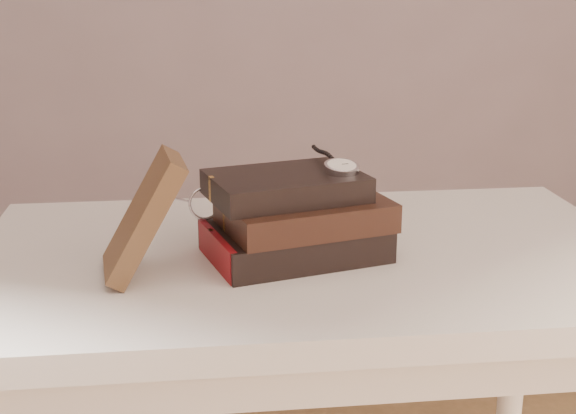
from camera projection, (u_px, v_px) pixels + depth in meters
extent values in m
cube|color=silver|center=(310.00, 262.00, 1.20)|extent=(1.00, 0.60, 0.04)
cube|color=white|center=(309.00, 299.00, 1.21)|extent=(0.88, 0.49, 0.08)
cylinder|color=white|center=(53.00, 411.00, 1.49)|extent=(0.05, 0.05, 0.71)
cylinder|color=white|center=(512.00, 383.00, 1.59)|extent=(0.05, 0.05, 0.71)
cube|color=black|center=(295.00, 241.00, 1.16)|extent=(0.28, 0.23, 0.05)
cube|color=beige|center=(297.00, 240.00, 1.16)|extent=(0.27, 0.21, 0.04)
cube|color=gold|center=(211.00, 245.00, 1.14)|extent=(0.01, 0.01, 0.05)
cube|color=maroon|center=(217.00, 251.00, 1.12)|extent=(0.05, 0.15, 0.05)
cube|color=black|center=(305.00, 213.00, 1.14)|extent=(0.26, 0.21, 0.04)
cube|color=beige|center=(307.00, 213.00, 1.15)|extent=(0.25, 0.20, 0.03)
cube|color=gold|center=(226.00, 217.00, 1.13)|extent=(0.01, 0.01, 0.04)
cube|color=black|center=(286.00, 186.00, 1.14)|extent=(0.25, 0.20, 0.04)
cube|color=beige|center=(288.00, 186.00, 1.14)|extent=(0.24, 0.19, 0.03)
cube|color=gold|center=(212.00, 189.00, 1.12)|extent=(0.01, 0.01, 0.04)
cube|color=#3C2717|center=(144.00, 216.00, 1.07)|extent=(0.13, 0.13, 0.17)
cylinder|color=silver|center=(342.00, 168.00, 1.14)|extent=(0.06, 0.06, 0.02)
cylinder|color=white|center=(342.00, 165.00, 1.14)|extent=(0.05, 0.05, 0.01)
torus|color=silver|center=(342.00, 165.00, 1.14)|extent=(0.06, 0.06, 0.01)
cylinder|color=silver|center=(333.00, 164.00, 1.17)|extent=(0.01, 0.01, 0.01)
cube|color=black|center=(340.00, 163.00, 1.14)|extent=(0.00, 0.01, 0.00)
cube|color=black|center=(345.00, 164.00, 1.14)|extent=(0.01, 0.00, 0.00)
sphere|color=black|center=(332.00, 159.00, 1.17)|extent=(0.01, 0.01, 0.01)
sphere|color=black|center=(330.00, 157.00, 1.18)|extent=(0.01, 0.01, 0.01)
sphere|color=black|center=(328.00, 155.00, 1.19)|extent=(0.01, 0.01, 0.01)
sphere|color=black|center=(326.00, 154.00, 1.19)|extent=(0.01, 0.01, 0.01)
sphere|color=black|center=(325.00, 153.00, 1.20)|extent=(0.01, 0.01, 0.01)
sphere|color=black|center=(323.00, 152.00, 1.21)|extent=(0.01, 0.01, 0.01)
sphere|color=black|center=(321.00, 152.00, 1.22)|extent=(0.01, 0.01, 0.01)
sphere|color=black|center=(319.00, 151.00, 1.23)|extent=(0.01, 0.01, 0.01)
sphere|color=black|center=(317.00, 150.00, 1.24)|extent=(0.01, 0.01, 0.01)
sphere|color=black|center=(315.00, 149.00, 1.24)|extent=(0.01, 0.01, 0.01)
sphere|color=black|center=(314.00, 147.00, 1.25)|extent=(0.01, 0.01, 0.01)
torus|color=silver|center=(205.00, 204.00, 1.17)|extent=(0.05, 0.03, 0.05)
torus|color=silver|center=(239.00, 200.00, 1.19)|extent=(0.05, 0.03, 0.05)
cylinder|color=silver|center=(222.00, 200.00, 1.18)|extent=(0.01, 0.01, 0.00)
cylinder|color=silver|center=(180.00, 199.00, 1.22)|extent=(0.03, 0.11, 0.03)
cylinder|color=silver|center=(241.00, 193.00, 1.25)|extent=(0.03, 0.11, 0.03)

